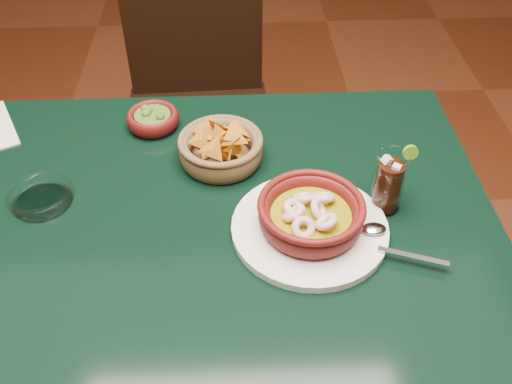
{
  "coord_description": "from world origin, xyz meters",
  "views": [
    {
      "loc": [
        0.1,
        -0.79,
        1.51
      ],
      "look_at": [
        0.14,
        -0.02,
        0.81
      ],
      "focal_mm": 40.0,
      "sensor_mm": 36.0,
      "label": 1
    }
  ],
  "objects_px": {
    "dining_chair": "(198,102)",
    "cola_drink": "(389,182)",
    "dining_table": "(187,245)",
    "chip_basket": "(221,149)",
    "shrimp_plate": "(311,218)"
  },
  "relations": [
    {
      "from": "dining_table",
      "to": "cola_drink",
      "type": "bearing_deg",
      "value": -1.16
    },
    {
      "from": "dining_table",
      "to": "chip_basket",
      "type": "bearing_deg",
      "value": 63.05
    },
    {
      "from": "dining_table",
      "to": "chip_basket",
      "type": "height_order",
      "value": "chip_basket"
    },
    {
      "from": "dining_chair",
      "to": "cola_drink",
      "type": "distance_m",
      "value": 0.87
    },
    {
      "from": "dining_table",
      "to": "dining_chair",
      "type": "relative_size",
      "value": 1.25
    },
    {
      "from": "shrimp_plate",
      "to": "cola_drink",
      "type": "height_order",
      "value": "cola_drink"
    },
    {
      "from": "dining_table",
      "to": "shrimp_plate",
      "type": "distance_m",
      "value": 0.28
    },
    {
      "from": "shrimp_plate",
      "to": "cola_drink",
      "type": "distance_m",
      "value": 0.16
    },
    {
      "from": "dining_chair",
      "to": "cola_drink",
      "type": "bearing_deg",
      "value": -61.33
    },
    {
      "from": "dining_chair",
      "to": "dining_table",
      "type": "bearing_deg",
      "value": -89.56
    },
    {
      "from": "shrimp_plate",
      "to": "cola_drink",
      "type": "relative_size",
      "value": 2.55
    },
    {
      "from": "dining_table",
      "to": "shrimp_plate",
      "type": "relative_size",
      "value": 3.22
    },
    {
      "from": "dining_chair",
      "to": "shrimp_plate",
      "type": "xyz_separation_m",
      "value": [
        0.24,
        -0.78,
        0.26
      ]
    },
    {
      "from": "dining_table",
      "to": "chip_basket",
      "type": "distance_m",
      "value": 0.21
    },
    {
      "from": "cola_drink",
      "to": "chip_basket",
      "type": "bearing_deg",
      "value": 153.68
    }
  ]
}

